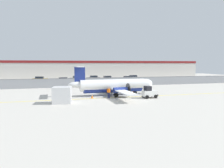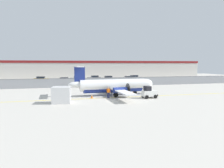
% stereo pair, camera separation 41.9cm
% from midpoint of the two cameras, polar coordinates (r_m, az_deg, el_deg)
% --- Properties ---
extents(ground_plane, '(140.00, 140.00, 0.01)m').
position_cam_midpoint_polar(ground_plane, '(31.77, 2.46, -3.79)').
color(ground_plane, '#BCB7AD').
extents(perimeter_fence, '(98.00, 0.10, 2.10)m').
position_cam_midpoint_polar(perimeter_fence, '(47.04, -3.28, 0.64)').
color(perimeter_fence, gray).
rests_on(perimeter_fence, ground).
extents(parking_lot_strip, '(98.00, 17.00, 0.12)m').
position_cam_midpoint_polar(parking_lot_strip, '(58.41, -5.51, 0.56)').
color(parking_lot_strip, '#38383A').
rests_on(parking_lot_strip, ground).
extents(background_building, '(91.00, 8.10, 6.50)m').
position_cam_midpoint_polar(background_building, '(76.52, -7.75, 4.13)').
color(background_building, beige).
rests_on(background_building, ground).
extents(commuter_airplane, '(14.87, 16.06, 4.92)m').
position_cam_midpoint_polar(commuter_airplane, '(33.81, 0.51, -0.48)').
color(commuter_airplane, white).
rests_on(commuter_airplane, ground).
extents(baggage_tug, '(2.41, 1.54, 1.88)m').
position_cam_midpoint_polar(baggage_tug, '(31.41, 10.22, -2.41)').
color(baggage_tug, silver).
rests_on(baggage_tug, ground).
extents(ground_crew_worker, '(0.54, 0.44, 1.70)m').
position_cam_midpoint_polar(ground_crew_worker, '(30.89, -1.35, -2.28)').
color(ground_crew_worker, '#191E4C').
rests_on(ground_crew_worker, ground).
extents(cargo_container, '(2.64, 2.30, 2.20)m').
position_cam_midpoint_polar(cargo_container, '(27.73, -14.50, -3.06)').
color(cargo_container, silver).
rests_on(cargo_container, ground).
extents(traffic_cone_near_left, '(0.36, 0.36, 0.64)m').
position_cam_midpoint_polar(traffic_cone_near_left, '(31.02, -6.09, -3.47)').
color(traffic_cone_near_left, orange).
rests_on(traffic_cone_near_left, ground).
extents(traffic_cone_near_right, '(0.36, 0.36, 0.64)m').
position_cam_midpoint_polar(traffic_cone_near_right, '(37.18, 5.80, -1.95)').
color(traffic_cone_near_right, orange).
rests_on(traffic_cone_near_right, ground).
extents(parked_car_0, '(4.35, 2.34, 1.58)m').
position_cam_midpoint_polar(parked_car_0, '(61.74, -20.06, 1.29)').
color(parked_car_0, '#B28C19').
rests_on(parked_car_0, parking_lot_strip).
extents(parked_car_1, '(4.22, 2.04, 1.58)m').
position_cam_midpoint_polar(parked_car_1, '(55.63, -14.10, 1.02)').
color(parked_car_1, gray).
rests_on(parked_car_1, parking_lot_strip).
extents(parked_car_2, '(4.32, 2.25, 1.58)m').
position_cam_midpoint_polar(parked_car_2, '(61.59, -10.34, 1.54)').
color(parked_car_2, gray).
rests_on(parked_car_2, parking_lot_strip).
extents(parked_car_3, '(4.27, 2.16, 1.58)m').
position_cam_midpoint_polar(parked_car_3, '(63.45, -5.56, 1.72)').
color(parked_car_3, gray).
rests_on(parked_car_3, parking_lot_strip).
extents(parked_car_4, '(4.25, 2.11, 1.58)m').
position_cam_midpoint_polar(parked_car_4, '(61.03, -1.43, 1.59)').
color(parked_car_4, red).
rests_on(parked_car_4, parking_lot_strip).
extents(parked_car_5, '(4.32, 2.26, 1.58)m').
position_cam_midpoint_polar(parked_car_5, '(60.45, 4.27, 1.54)').
color(parked_car_5, navy).
rests_on(parked_car_5, parking_lot_strip).
extents(parked_car_6, '(4.30, 2.21, 1.58)m').
position_cam_midpoint_polar(parked_car_6, '(65.69, 5.96, 1.85)').
color(parked_car_6, silver).
rests_on(parked_car_6, parking_lot_strip).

